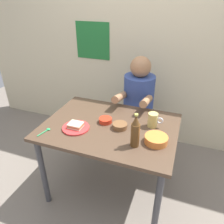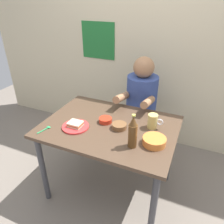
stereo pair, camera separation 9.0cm
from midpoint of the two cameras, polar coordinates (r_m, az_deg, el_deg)
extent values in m
plane|color=slate|center=(2.28, 0.67, -19.37)|extent=(6.00, 6.00, 0.00)
cube|color=beige|center=(2.54, 10.68, 19.50)|extent=(4.40, 0.08, 2.60)
cube|color=#1E6B2D|center=(2.72, -2.71, 18.40)|extent=(0.43, 0.01, 0.43)
cube|color=#4C3828|center=(1.80, 0.80, -3.93)|extent=(1.10, 0.80, 0.03)
cylinder|color=#3F3F44|center=(2.02, -16.62, -14.42)|extent=(0.05, 0.05, 0.71)
cylinder|color=#3F3F44|center=(1.72, 12.46, -23.84)|extent=(0.05, 0.05, 0.71)
cylinder|color=#3F3F44|center=(2.44, -6.80, -4.66)|extent=(0.05, 0.05, 0.71)
cylinder|color=#3F3F44|center=(2.20, 16.36, -10.19)|extent=(0.05, 0.05, 0.71)
cylinder|color=#4C4C51|center=(2.57, 8.07, -6.98)|extent=(0.08, 0.08, 0.41)
cylinder|color=#2D2D33|center=(2.44, 8.44, -2.72)|extent=(0.34, 0.34, 0.04)
cylinder|color=#33478C|center=(2.31, 8.94, 3.19)|extent=(0.32, 0.32, 0.52)
sphere|color=#A0704C|center=(2.18, 9.66, 11.60)|extent=(0.21, 0.21, 0.21)
cylinder|color=#A0704C|center=(2.07, 3.85, 3.91)|extent=(0.07, 0.31, 0.14)
cylinder|color=#A0704C|center=(2.01, 10.82, 2.59)|extent=(0.07, 0.31, 0.14)
cylinder|color=red|center=(1.78, -8.22, -3.88)|extent=(0.22, 0.22, 0.01)
cube|color=beige|center=(1.77, -8.25, -3.53)|extent=(0.11, 0.09, 0.01)
cube|color=#9E592D|center=(1.77, -8.28, -3.20)|extent=(0.11, 0.09, 0.01)
cube|color=beige|center=(1.76, -8.31, -2.87)|extent=(0.11, 0.09, 0.01)
cylinder|color=#D1BC66|center=(1.77, 12.16, -2.42)|extent=(0.08, 0.08, 0.12)
torus|color=silver|center=(1.76, 14.01, -2.64)|extent=(0.06, 0.01, 0.06)
cylinder|color=#593819|center=(1.52, 7.18, -6.35)|extent=(0.06, 0.06, 0.18)
cone|color=#593819|center=(1.45, 7.48, -2.33)|extent=(0.05, 0.05, 0.07)
cylinder|color=#BFB74C|center=(1.43, 7.58, -0.93)|extent=(0.03, 0.03, 0.01)
cylinder|color=brown|center=(1.74, 3.42, -3.76)|extent=(0.12, 0.12, 0.04)
cylinder|color=brown|center=(1.74, 3.42, -3.51)|extent=(0.10, 0.10, 0.02)
cylinder|color=red|center=(1.82, -0.34, -2.18)|extent=(0.11, 0.11, 0.04)
cylinder|color=#A33521|center=(1.82, -0.34, -1.95)|extent=(0.09, 0.09, 0.02)
cylinder|color=orange|center=(1.61, 12.75, -7.55)|extent=(0.17, 0.17, 0.05)
cylinder|color=#B25B2D|center=(1.60, 12.80, -7.20)|extent=(0.14, 0.14, 0.02)
cylinder|color=#26A559|center=(1.79, -16.49, -4.73)|extent=(0.03, 0.11, 0.01)
ellipsoid|color=#26A559|center=(1.82, -15.14, -3.94)|extent=(0.04, 0.02, 0.01)
camera|label=1|loc=(0.05, -88.55, 0.81)|focal=34.43mm
camera|label=2|loc=(0.05, 91.45, -0.81)|focal=34.43mm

